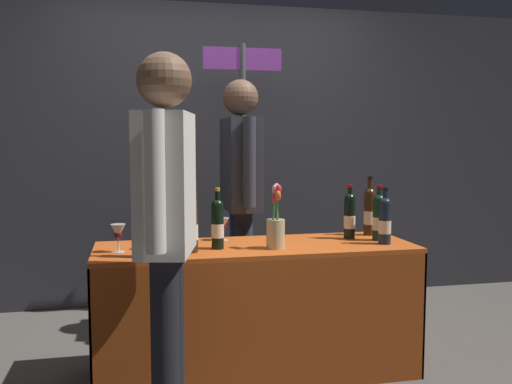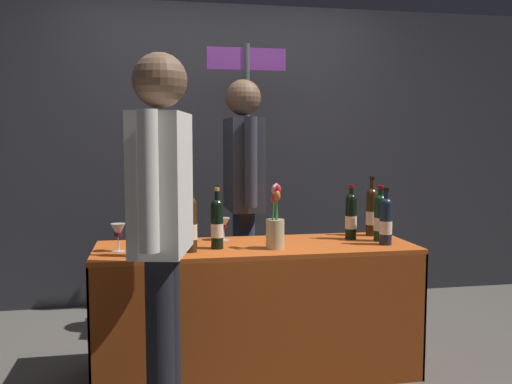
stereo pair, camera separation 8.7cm
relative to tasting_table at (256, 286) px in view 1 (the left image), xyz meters
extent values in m
plane|color=#514C47|center=(0.00, 0.00, -0.50)|extent=(12.00, 12.00, 0.00)
cube|color=#2D2D33|center=(0.00, 1.54, 0.70)|extent=(6.36, 0.12, 2.41)
cube|color=#B74C19|center=(0.00, 0.00, 0.22)|extent=(1.78, 0.60, 0.02)
cube|color=#963E14|center=(0.00, -0.29, -0.15)|extent=(1.78, 0.01, 0.71)
cube|color=#963E14|center=(0.00, 0.29, -0.15)|extent=(1.78, 0.01, 0.71)
cube|color=#963E14|center=(-0.88, 0.00, -0.15)|extent=(0.01, 0.60, 0.71)
cube|color=#963E14|center=(0.88, 0.00, -0.15)|extent=(0.01, 0.60, 0.71)
cylinder|color=black|center=(0.74, -0.01, 0.35)|extent=(0.07, 0.07, 0.24)
sphere|color=black|center=(0.74, -0.01, 0.47)|extent=(0.07, 0.07, 0.07)
cylinder|color=black|center=(0.74, -0.01, 0.51)|extent=(0.03, 0.03, 0.07)
cylinder|color=maroon|center=(0.74, -0.01, 0.55)|extent=(0.03, 0.03, 0.02)
cylinder|color=beige|center=(0.74, -0.01, 0.34)|extent=(0.07, 0.07, 0.08)
cylinder|color=#38230F|center=(-0.64, -0.19, 0.36)|extent=(0.07, 0.07, 0.26)
sphere|color=#38230F|center=(-0.64, -0.19, 0.49)|extent=(0.06, 0.06, 0.06)
cylinder|color=#38230F|center=(-0.64, -0.19, 0.54)|extent=(0.03, 0.03, 0.08)
cylinder|color=maroon|center=(-0.64, -0.19, 0.59)|extent=(0.03, 0.03, 0.02)
cylinder|color=beige|center=(-0.64, -0.19, 0.34)|extent=(0.07, 0.07, 0.08)
cylinder|color=#192333|center=(0.72, -0.12, 0.35)|extent=(0.07, 0.07, 0.23)
sphere|color=#192333|center=(0.72, -0.12, 0.47)|extent=(0.07, 0.07, 0.07)
cylinder|color=#192333|center=(0.72, -0.12, 0.50)|extent=(0.03, 0.03, 0.07)
cylinder|color=black|center=(0.72, -0.12, 0.55)|extent=(0.03, 0.03, 0.02)
cylinder|color=beige|center=(0.72, -0.12, 0.33)|extent=(0.07, 0.07, 0.07)
cylinder|color=black|center=(-0.23, -0.06, 0.35)|extent=(0.07, 0.07, 0.24)
sphere|color=black|center=(-0.23, -0.06, 0.47)|extent=(0.07, 0.07, 0.07)
cylinder|color=black|center=(-0.23, -0.06, 0.51)|extent=(0.02, 0.02, 0.08)
cylinder|color=#B7932D|center=(-0.23, -0.06, 0.56)|extent=(0.03, 0.03, 0.02)
cylinder|color=beige|center=(-0.23, -0.06, 0.33)|extent=(0.07, 0.07, 0.08)
cylinder|color=black|center=(0.59, 0.09, 0.36)|extent=(0.07, 0.07, 0.24)
sphere|color=black|center=(0.59, 0.09, 0.48)|extent=(0.07, 0.07, 0.07)
cylinder|color=black|center=(0.59, 0.09, 0.51)|extent=(0.03, 0.03, 0.07)
cylinder|color=maroon|center=(0.59, 0.09, 0.55)|extent=(0.03, 0.03, 0.02)
cylinder|color=beige|center=(0.59, 0.09, 0.34)|extent=(0.07, 0.07, 0.08)
cylinder|color=#38230F|center=(-0.38, -0.12, 0.36)|extent=(0.07, 0.07, 0.26)
sphere|color=#38230F|center=(-0.38, -0.12, 0.49)|extent=(0.07, 0.07, 0.07)
cylinder|color=#38230F|center=(-0.38, -0.12, 0.53)|extent=(0.03, 0.03, 0.07)
cylinder|color=maroon|center=(-0.38, -0.12, 0.57)|extent=(0.03, 0.03, 0.02)
cylinder|color=beige|center=(-0.38, -0.12, 0.34)|extent=(0.08, 0.08, 0.08)
cylinder|color=#38230F|center=(0.76, 0.18, 0.37)|extent=(0.07, 0.07, 0.26)
sphere|color=#38230F|center=(0.76, 0.18, 0.50)|extent=(0.07, 0.07, 0.07)
cylinder|color=#38230F|center=(0.76, 0.18, 0.54)|extent=(0.03, 0.03, 0.09)
cylinder|color=black|center=(0.76, 0.18, 0.59)|extent=(0.03, 0.03, 0.02)
cylinder|color=beige|center=(0.76, 0.18, 0.34)|extent=(0.07, 0.07, 0.08)
cylinder|color=silver|center=(-0.56, 0.00, 0.24)|extent=(0.07, 0.07, 0.00)
cylinder|color=silver|center=(-0.56, 0.00, 0.27)|extent=(0.01, 0.01, 0.07)
cone|color=silver|center=(-0.56, 0.00, 0.35)|extent=(0.07, 0.07, 0.07)
cylinder|color=#590C19|center=(-0.56, 0.00, 0.32)|extent=(0.04, 0.04, 0.02)
cylinder|color=silver|center=(-0.16, 0.19, 0.24)|extent=(0.06, 0.06, 0.00)
cylinder|color=silver|center=(-0.16, 0.19, 0.27)|extent=(0.01, 0.01, 0.06)
cone|color=silver|center=(-0.16, 0.19, 0.33)|extent=(0.08, 0.08, 0.07)
cylinder|color=#590C19|center=(-0.16, 0.19, 0.32)|extent=(0.04, 0.04, 0.02)
cylinder|color=silver|center=(-0.75, -0.04, 0.24)|extent=(0.07, 0.07, 0.00)
cylinder|color=silver|center=(-0.75, -0.04, 0.27)|extent=(0.01, 0.01, 0.07)
cone|color=silver|center=(-0.75, -0.04, 0.35)|extent=(0.08, 0.08, 0.07)
cylinder|color=#590C19|center=(-0.75, -0.04, 0.33)|extent=(0.04, 0.04, 0.02)
cylinder|color=tan|center=(0.08, -0.12, 0.32)|extent=(0.10, 0.10, 0.16)
cylinder|color=#38722D|center=(0.09, -0.12, 0.44)|extent=(0.03, 0.01, 0.24)
ellipsoid|color=red|center=(0.09, -0.12, 0.56)|extent=(0.03, 0.03, 0.05)
cylinder|color=#38722D|center=(0.07, -0.13, 0.44)|extent=(0.02, 0.02, 0.24)
ellipsoid|color=pink|center=(0.08, -0.13, 0.56)|extent=(0.03, 0.03, 0.05)
cylinder|color=#38722D|center=(0.08, -0.12, 0.44)|extent=(0.04, 0.05, 0.24)
ellipsoid|color=red|center=(0.09, -0.14, 0.56)|extent=(0.03, 0.03, 0.05)
cylinder|color=#38722D|center=(0.07, -0.13, 0.41)|extent=(0.02, 0.02, 0.19)
ellipsoid|color=red|center=(0.07, -0.12, 0.51)|extent=(0.03, 0.03, 0.05)
cylinder|color=#38722D|center=(0.09, -0.13, 0.44)|extent=(0.01, 0.05, 0.25)
ellipsoid|color=pink|center=(0.09, -0.11, 0.57)|extent=(0.03, 0.03, 0.05)
cylinder|color=#38722D|center=(0.08, -0.15, 0.42)|extent=(0.02, 0.03, 0.21)
ellipsoid|color=#E05B1E|center=(0.09, -0.16, 0.53)|extent=(0.03, 0.03, 0.05)
cylinder|color=#2D3347|center=(0.03, 0.73, -0.07)|extent=(0.12, 0.12, 0.86)
cylinder|color=#2D3347|center=(0.03, 0.55, -0.07)|extent=(0.12, 0.12, 0.86)
cube|color=#2D333D|center=(0.03, 0.64, 0.66)|extent=(0.21, 0.46, 0.61)
sphere|color=brown|center=(0.03, 0.64, 1.11)|extent=(0.24, 0.24, 0.24)
cylinder|color=#2D333D|center=(0.03, 0.91, 0.69)|extent=(0.08, 0.08, 0.56)
cylinder|color=#2D333D|center=(0.04, 0.36, 0.69)|extent=(0.08, 0.08, 0.56)
cylinder|color=black|center=(-0.55, -0.71, -0.08)|extent=(0.12, 0.12, 0.84)
cylinder|color=black|center=(-0.51, -0.56, -0.08)|extent=(0.12, 0.12, 0.84)
cube|color=beige|center=(-0.53, -0.64, 0.64)|extent=(0.29, 0.43, 0.60)
sphere|color=brown|center=(-0.53, -0.64, 1.07)|extent=(0.23, 0.23, 0.23)
cylinder|color=beige|center=(-0.58, -0.87, 0.66)|extent=(0.08, 0.08, 0.55)
cylinder|color=beige|center=(-0.48, -0.40, 0.66)|extent=(0.08, 0.08, 0.55)
cylinder|color=#47474C|center=(0.13, 1.05, 0.51)|extent=(0.04, 0.04, 2.03)
cube|color=#7A3393|center=(0.13, 1.05, 1.42)|extent=(0.58, 0.02, 0.16)
camera|label=1|loc=(-0.65, -3.01, 0.82)|focal=39.02mm
camera|label=2|loc=(-0.57, -3.03, 0.82)|focal=39.02mm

